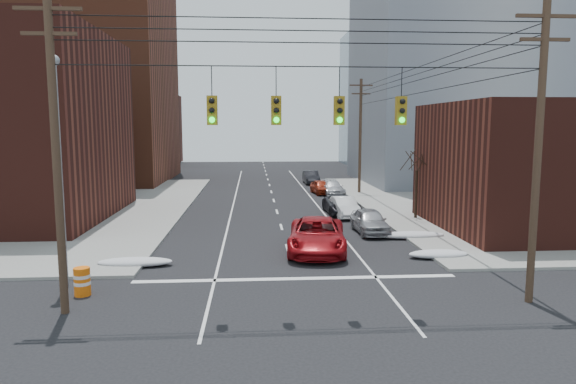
{
  "coord_description": "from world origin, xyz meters",
  "views": [
    {
      "loc": [
        -1.82,
        -14.95,
        6.58
      ],
      "look_at": [
        0.07,
        12.65,
        3.0
      ],
      "focal_mm": 32.0,
      "sensor_mm": 36.0,
      "label": 1
    }
  ],
  "objects": [
    {
      "name": "parked_car_a",
      "position": [
        5.34,
        15.71,
        0.76
      ],
      "size": [
        1.9,
        4.48,
        1.51
      ],
      "primitive_type": "imported",
      "rotation": [
        0.0,
        0.0,
        0.03
      ],
      "color": "#A2A2A7",
      "rests_on": "ground"
    },
    {
      "name": "parked_car_b",
      "position": [
        4.8,
        21.54,
        0.71
      ],
      "size": [
        1.8,
        4.41,
        1.42
      ],
      "primitive_type": "imported",
      "rotation": [
        0.0,
        0.0,
        0.07
      ],
      "color": "white",
      "rests_on": "ground"
    },
    {
      "name": "snow_nw",
      "position": [
        -7.4,
        9.0,
        0.21
      ],
      "size": [
        3.5,
        1.08,
        0.42
      ],
      "primitive_type": "ellipsoid",
      "color": "silver",
      "rests_on": "ground"
    },
    {
      "name": "building_brick_tall",
      "position": [
        -24.0,
        48.0,
        15.0
      ],
      "size": [
        24.0,
        20.0,
        30.0
      ],
      "primitive_type": "cube",
      "color": "brown",
      "rests_on": "ground"
    },
    {
      "name": "parked_car_d",
      "position": [
        5.79,
        33.44,
        0.66
      ],
      "size": [
        2.08,
        4.66,
        1.33
      ],
      "primitive_type": "imported",
      "rotation": [
        0.0,
        0.0,
        0.05
      ],
      "color": "silver",
      "rests_on": "ground"
    },
    {
      "name": "construction_barrel",
      "position": [
        -8.5,
        4.9,
        0.57
      ],
      "size": [
        0.7,
        0.7,
        1.11
      ],
      "rotation": [
        0.0,
        0.0,
        -0.11
      ],
      "color": "orange",
      "rests_on": "ground"
    },
    {
      "name": "lot_car_d",
      "position": [
        -16.11,
        23.25,
        0.87
      ],
      "size": [
        4.53,
        2.94,
        1.43
      ],
      "primitive_type": "imported",
      "rotation": [
        0.0,
        0.0,
        1.25
      ],
      "color": "#AAA9AE",
      "rests_on": "sidewalk_nw"
    },
    {
      "name": "traffic_signals",
      "position": [
        0.1,
        2.97,
        7.17
      ],
      "size": [
        17.0,
        0.42,
        2.02
      ],
      "color": "black",
      "rests_on": "ground"
    },
    {
      "name": "snow_ne",
      "position": [
        7.4,
        9.5,
        0.21
      ],
      "size": [
        3.0,
        1.08,
        0.42
      ],
      "primitive_type": "ellipsoid",
      "color": "silver",
      "rests_on": "ground"
    },
    {
      "name": "lot_car_c",
      "position": [
        -19.16,
        23.5,
        0.9
      ],
      "size": [
        5.6,
        3.96,
        1.51
      ],
      "primitive_type": "imported",
      "rotation": [
        0.0,
        0.0,
        1.97
      ],
      "color": "black",
      "rests_on": "sidewalk_nw"
    },
    {
      "name": "building_brick_far",
      "position": [
        -26.0,
        74.0,
        6.0
      ],
      "size": [
        22.0,
        18.0,
        12.0
      ],
      "primitive_type": "cube",
      "color": "#471B15",
      "rests_on": "ground"
    },
    {
      "name": "utility_pole_right",
      "position": [
        8.5,
        3.0,
        5.78
      ],
      "size": [
        2.2,
        0.28,
        11.0
      ],
      "color": "#473323",
      "rests_on": "ground"
    },
    {
      "name": "building_glass",
      "position": [
        24.0,
        70.0,
        11.0
      ],
      "size": [
        20.0,
        18.0,
        22.0
      ],
      "primitive_type": "cube",
      "color": "gray",
      "rests_on": "ground"
    },
    {
      "name": "bare_tree",
      "position": [
        9.59,
        20.0,
        2.32
      ],
      "size": [
        2.09,
        2.2,
        4.93
      ],
      "color": "black",
      "rests_on": "ground"
    },
    {
      "name": "parked_car_e",
      "position": [
        4.8,
        34.14,
        0.68
      ],
      "size": [
        2.07,
        4.14,
        1.35
      ],
      "primitive_type": "imported",
      "rotation": [
        0.0,
        0.0,
        0.12
      ],
      "color": "maroon",
      "rests_on": "ground"
    },
    {
      "name": "lot_car_b",
      "position": [
        -14.97,
        23.23,
        0.92
      ],
      "size": [
        5.69,
        2.86,
        1.55
      ],
      "primitive_type": "imported",
      "rotation": [
        0.0,
        0.0,
        1.52
      ],
      "color": "#AAA9AE",
      "rests_on": "sidewalk_nw"
    },
    {
      "name": "utility_pole_far",
      "position": [
        8.5,
        34.0,
        5.78
      ],
      "size": [
        2.2,
        0.28,
        11.0
      ],
      "color": "#473323",
      "rests_on": "ground"
    },
    {
      "name": "parked_car_f",
      "position": [
        4.8,
        43.08,
        0.74
      ],
      "size": [
        1.62,
        4.51,
        1.48
      ],
      "primitive_type": "imported",
      "rotation": [
        0.0,
        0.0,
        0.01
      ],
      "color": "black",
      "rests_on": "ground"
    },
    {
      "name": "building_office",
      "position": [
        22.0,
        44.0,
        12.5
      ],
      "size": [
        22.0,
        20.0,
        25.0
      ],
      "primitive_type": "cube",
      "color": "gray",
      "rests_on": "ground"
    },
    {
      "name": "utility_pole_left",
      "position": [
        -8.5,
        3.0,
        5.78
      ],
      "size": [
        2.2,
        0.28,
        11.0
      ],
      "color": "#473323",
      "rests_on": "ground"
    },
    {
      "name": "parked_car_c",
      "position": [
        4.8,
        22.78,
        0.69
      ],
      "size": [
        2.43,
        5.01,
        1.37
      ],
      "primitive_type": "imported",
      "rotation": [
        0.0,
        0.0,
        0.03
      ],
      "color": "black",
      "rests_on": "ground"
    },
    {
      "name": "snow_east_far",
      "position": [
        7.4,
        14.0,
        0.21
      ],
      "size": [
        4.0,
        1.08,
        0.42
      ],
      "primitive_type": "ellipsoid",
      "color": "silver",
      "rests_on": "ground"
    },
    {
      "name": "ground",
      "position": [
        0.0,
        0.0,
        0.0
      ],
      "size": [
        160.0,
        160.0,
        0.0
      ],
      "primitive_type": "plane",
      "color": "black",
      "rests_on": "ground"
    },
    {
      "name": "lot_car_a",
      "position": [
        -15.48,
        25.27,
        0.85
      ],
      "size": [
        4.36,
        1.81,
        1.4
      ],
      "primitive_type": "imported",
      "rotation": [
        0.0,
        0.0,
        1.49
      ],
      "color": "silver",
      "rests_on": "sidewalk_nw"
    },
    {
      "name": "street_light",
      "position": [
        -9.5,
        6.0,
        5.54
      ],
      "size": [
        0.44,
        0.44,
        9.32
      ],
      "color": "gray",
      "rests_on": "ground"
    },
    {
      "name": "red_pickup",
      "position": [
        1.5,
        11.23,
        0.87
      ],
      "size": [
        3.66,
        6.6,
        1.75
      ],
      "primitive_type": "imported",
      "rotation": [
        0.0,
        0.0,
        -0.13
      ],
      "color": "maroon",
      "rests_on": "ground"
    },
    {
      "name": "building_storefront",
      "position": [
        18.0,
        16.0,
        4.0
      ],
      "size": [
        16.0,
        12.0,
        8.0
      ],
      "primitive_type": "cube",
      "color": "#471B15",
      "rests_on": "ground"
    }
  ]
}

